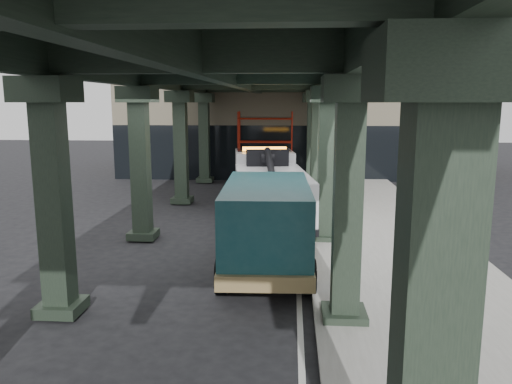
% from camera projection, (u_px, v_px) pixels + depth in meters
% --- Properties ---
extents(ground, '(90.00, 90.00, 0.00)m').
position_uv_depth(ground, '(239.00, 260.00, 14.41)').
color(ground, black).
rests_on(ground, ground).
extents(sidewalk, '(5.00, 40.00, 0.15)m').
position_uv_depth(sidewalk, '(384.00, 242.00, 16.04)').
color(sidewalk, gray).
rests_on(sidewalk, ground).
extents(lane_stripe, '(0.12, 38.00, 0.01)m').
position_uv_depth(lane_stripe, '(297.00, 242.00, 16.25)').
color(lane_stripe, silver).
rests_on(lane_stripe, ground).
extents(viaduct, '(7.40, 32.00, 6.40)m').
position_uv_depth(viaduct, '(232.00, 71.00, 15.43)').
color(viaduct, black).
rests_on(viaduct, ground).
extents(building, '(22.00, 10.00, 8.00)m').
position_uv_depth(building, '(300.00, 110.00, 33.19)').
color(building, '#C6B793').
rests_on(building, ground).
extents(scaffolding, '(3.08, 0.88, 4.00)m').
position_uv_depth(scaffolding, '(265.00, 145.00, 28.41)').
color(scaffolding, '#AB1E0D').
rests_on(scaffolding, ground).
extents(tow_truck, '(3.39, 8.78, 2.81)m').
position_uv_depth(tow_truck, '(268.00, 185.00, 19.20)').
color(tow_truck, black).
rests_on(tow_truck, ground).
extents(towed_van, '(2.56, 6.02, 2.41)m').
position_uv_depth(towed_van, '(267.00, 222.00, 13.52)').
color(towed_van, '#133F44').
rests_on(towed_van, ground).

